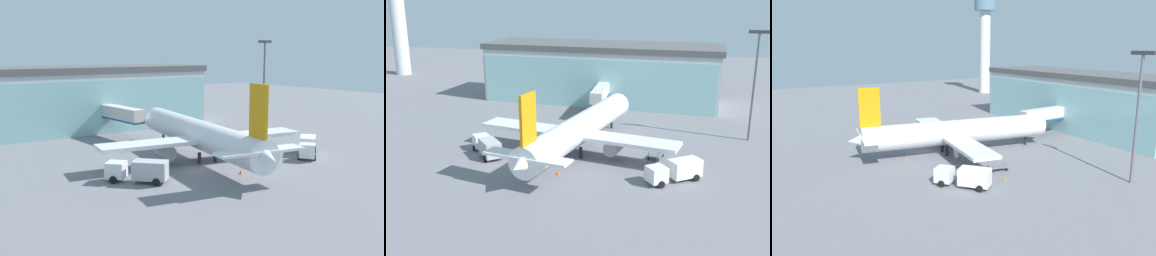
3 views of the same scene
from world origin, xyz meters
TOP-DOWN VIEW (x-y plane):
  - ground at (0.00, 0.00)m, footprint 240.00×240.00m
  - terminal_building at (-0.01, 38.82)m, footprint 51.16×18.44m
  - jet_bridge at (2.07, 26.48)m, footprint 2.83×13.11m
  - apron_light_mast at (28.19, 16.36)m, footprint 3.20×0.40m
  - airplane at (3.05, 4.28)m, footprint 30.29×36.04m
  - catering_truck at (-9.60, -0.11)m, footprint 6.55×6.87m
  - fuel_truck at (17.36, -3.22)m, footprint 7.13×6.18m
  - baggage_cart at (14.38, 4.55)m, footprint 2.24×3.11m
  - safety_cone_nose at (2.43, -4.70)m, footprint 0.36×0.36m
  - safety_cone_wingtip at (18.55, 2.42)m, footprint 0.36×0.36m

SIDE VIEW (x-z plane):
  - ground at x=0.00m, z-range 0.00..0.00m
  - safety_cone_nose at x=2.43m, z-range 0.00..0.55m
  - safety_cone_wingtip at x=18.55m, z-range 0.00..0.55m
  - baggage_cart at x=14.38m, z-range -0.25..1.25m
  - catering_truck at x=-9.60m, z-range 0.14..2.79m
  - fuel_truck at x=17.36m, z-range 0.14..2.79m
  - airplane at x=3.05m, z-range -2.30..9.46m
  - jet_bridge at x=2.07m, z-range 1.42..7.00m
  - terminal_building at x=-0.01m, z-range 0.00..12.39m
  - apron_light_mast at x=28.19m, z-range 1.72..19.10m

